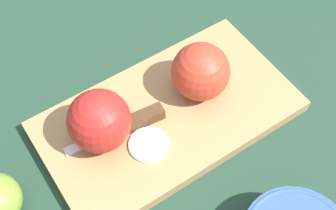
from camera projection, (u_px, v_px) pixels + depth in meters
name	position (u px, v px, depth m)	size (l,w,h in m)	color
ground_plane	(168.00, 120.00, 0.71)	(4.00, 4.00, 0.00)	#1E3828
cutting_board	(168.00, 116.00, 0.70)	(0.41, 0.27, 0.02)	#A37A4C
apple_half_left	(200.00, 72.00, 0.68)	(0.09, 0.09, 0.09)	red
apple_half_right	(98.00, 119.00, 0.64)	(0.09, 0.09, 0.09)	red
knife	(135.00, 120.00, 0.68)	(0.15, 0.02, 0.02)	silver
apple_slice	(149.00, 145.00, 0.66)	(0.06, 0.06, 0.00)	beige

